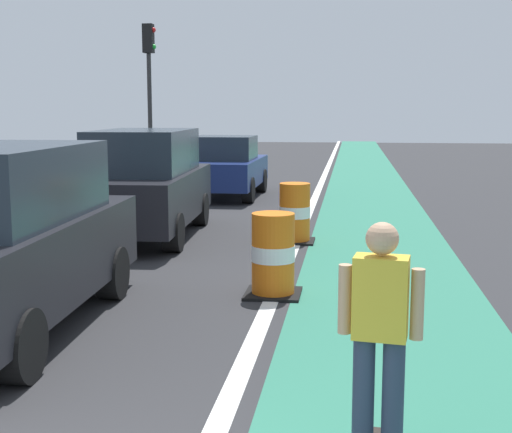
{
  "coord_description": "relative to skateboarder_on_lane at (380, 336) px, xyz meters",
  "views": [
    {
      "loc": [
        1.88,
        -3.08,
        2.42
      ],
      "look_at": [
        0.72,
        5.6,
        1.1
      ],
      "focal_mm": 49.94,
      "sensor_mm": 36.0,
      "label": 1
    }
  ],
  "objects": [
    {
      "name": "parked_sedan_third",
      "position": [
        -3.67,
        14.71,
        -0.08
      ],
      "size": [
        1.94,
        4.11,
        1.7
      ],
      "color": "navy",
      "rests_on": "ground"
    },
    {
      "name": "skateboarder_on_lane",
      "position": [
        0.0,
        0.0,
        0.0
      ],
      "size": [
        0.57,
        0.82,
        1.69
      ],
      "color": "black",
      "rests_on": "ground"
    },
    {
      "name": "traffic_barrel_mid",
      "position": [
        -1.23,
        8.18,
        -0.38
      ],
      "size": [
        0.73,
        0.73,
        1.09
      ],
      "color": "orange",
      "rests_on": "ground"
    },
    {
      "name": "parked_suv_second",
      "position": [
        -4.1,
        8.38,
        0.12
      ],
      "size": [
        2.1,
        4.69,
        2.04
      ],
      "color": "black",
      "rests_on": "ground"
    },
    {
      "name": "lane_divider_stripe",
      "position": [
        -1.19,
        10.4,
        -0.91
      ],
      "size": [
        0.2,
        80.0,
        0.01
      ],
      "primitive_type": "cube",
      "color": "silver",
      "rests_on": "ground"
    },
    {
      "name": "traffic_light_corner",
      "position": [
        -6.69,
        17.84,
        2.59
      ],
      "size": [
        0.41,
        0.32,
        5.1
      ],
      "color": "#2D2D2D",
      "rests_on": "ground"
    },
    {
      "name": "bike_lane_strip",
      "position": [
        0.31,
        10.4,
        -0.91
      ],
      "size": [
        2.5,
        80.0,
        0.01
      ],
      "primitive_type": "cube",
      "color": "#2D755B",
      "rests_on": "ground"
    },
    {
      "name": "traffic_barrel_front",
      "position": [
        -1.2,
        4.37,
        -0.38
      ],
      "size": [
        0.73,
        0.73,
        1.09
      ],
      "color": "orange",
      "rests_on": "ground"
    }
  ]
}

